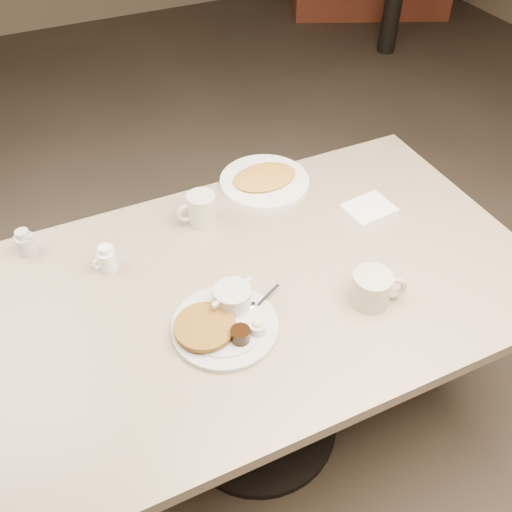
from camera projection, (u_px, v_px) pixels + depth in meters
name	position (u px, v px, depth m)	size (l,w,h in m)	color
room	(261.00, 37.00, 1.01)	(7.04, 8.04, 2.84)	#4C3F33
diner_table	(259.00, 320.00, 1.58)	(1.50, 0.90, 0.75)	tan
main_plate	(224.00, 320.00, 1.34)	(0.35, 0.34, 0.07)	beige
coffee_mug_near	(373.00, 288.00, 1.38)	(0.15, 0.13, 0.09)	#BBB49D
napkin	(369.00, 209.00, 1.66)	(0.15, 0.13, 0.02)	white
coffee_mug_far	(201.00, 209.00, 1.60)	(0.12, 0.09, 0.10)	beige
creamer_left	(107.00, 259.00, 1.47)	(0.07, 0.06, 0.08)	white
creamer_right	(26.00, 243.00, 1.51)	(0.07, 0.07, 0.08)	#B8B9B5
hash_plate	(265.00, 180.00, 1.76)	(0.30, 0.30, 0.04)	white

